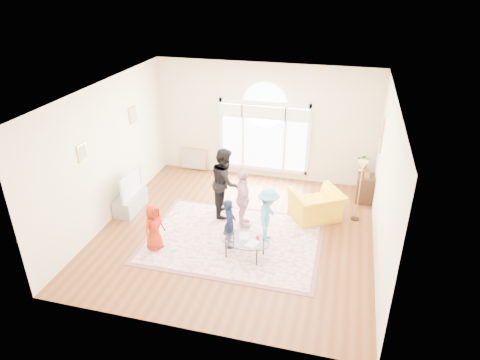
% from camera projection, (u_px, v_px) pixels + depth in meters
% --- Properties ---
extents(ground, '(6.00, 6.00, 0.00)m').
position_uv_depth(ground, '(236.00, 232.00, 9.66)').
color(ground, '#5F3015').
rests_on(ground, ground).
extents(room_shell, '(6.00, 6.00, 6.00)m').
position_uv_depth(room_shell, '(264.00, 126.00, 11.41)').
color(room_shell, beige).
rests_on(room_shell, ground).
extents(area_rug, '(3.60, 2.60, 0.02)m').
position_uv_depth(area_rug, '(233.00, 240.00, 9.37)').
color(area_rug, beige).
rests_on(area_rug, ground).
extents(rug_border, '(3.80, 2.80, 0.01)m').
position_uv_depth(rug_border, '(233.00, 240.00, 9.37)').
color(rug_border, brown).
rests_on(rug_border, ground).
extents(tv_console, '(0.45, 1.00, 0.42)m').
position_uv_depth(tv_console, '(131.00, 202.00, 10.45)').
color(tv_console, '#989BA0').
rests_on(tv_console, ground).
extents(television, '(0.17, 1.07, 0.62)m').
position_uv_depth(television, '(128.00, 184.00, 10.21)').
color(television, black).
rests_on(television, tv_console).
extents(coffee_table, '(1.14, 0.83, 0.54)m').
position_uv_depth(coffee_table, '(245.00, 240.00, 8.67)').
color(coffee_table, silver).
rests_on(coffee_table, ground).
extents(armchair, '(1.44, 1.40, 0.71)m').
position_uv_depth(armchair, '(316.00, 205.00, 10.01)').
color(armchair, yellow).
rests_on(armchair, ground).
extents(side_cabinet, '(0.40, 0.50, 0.70)m').
position_uv_depth(side_cabinet, '(365.00, 188.00, 10.80)').
color(side_cabinet, black).
rests_on(side_cabinet, ground).
extents(floor_lamp, '(0.27, 0.27, 1.51)m').
position_uv_depth(floor_lamp, '(362.00, 170.00, 9.57)').
color(floor_lamp, black).
rests_on(floor_lamp, ground).
extents(plant_pedestal, '(0.20, 0.20, 0.70)m').
position_uv_depth(plant_pedestal, '(362.00, 180.00, 11.20)').
color(plant_pedestal, white).
rests_on(plant_pedestal, ground).
extents(potted_plant, '(0.41, 0.37, 0.40)m').
position_uv_depth(potted_plant, '(364.00, 161.00, 10.95)').
color(potted_plant, '#33722D').
rests_on(potted_plant, plant_pedestal).
extents(leaning_picture, '(0.80, 0.14, 0.62)m').
position_uv_depth(leaning_picture, '(194.00, 169.00, 12.63)').
color(leaning_picture, tan).
rests_on(leaning_picture, ground).
extents(child_red, '(0.49, 0.59, 1.03)m').
position_uv_depth(child_red, '(154.00, 227.00, 8.86)').
color(child_red, '#A9240F').
rests_on(child_red, area_rug).
extents(child_navy, '(0.36, 0.46, 1.11)m').
position_uv_depth(child_navy, '(230.00, 223.00, 8.92)').
color(child_navy, '#101833').
rests_on(child_navy, area_rug).
extents(child_black, '(0.80, 0.94, 1.67)m').
position_uv_depth(child_black, '(225.00, 182.00, 10.01)').
color(child_black, black).
rests_on(child_black, area_rug).
extents(child_pink, '(0.63, 0.89, 1.40)m').
position_uv_depth(child_pink, '(243.00, 199.00, 9.54)').
color(child_pink, pink).
rests_on(child_pink, area_rug).
extents(child_blue, '(0.47, 0.81, 1.25)m').
position_uv_depth(child_blue, '(268.00, 215.00, 9.07)').
color(child_blue, '#4FACD1').
rests_on(child_blue, area_rug).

